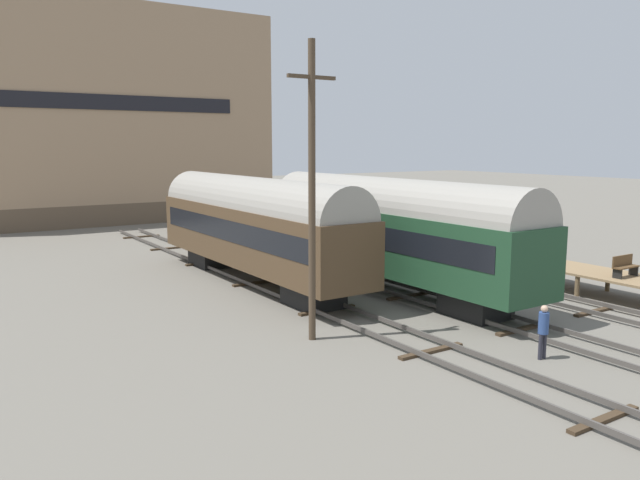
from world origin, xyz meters
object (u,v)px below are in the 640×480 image
(person_worker, at_px, (543,327))
(utility_pole, at_px, (312,189))
(train_car_green, at_px, (389,227))
(bench, at_px, (624,265))
(train_car_brown, at_px, (254,223))

(person_worker, bearing_deg, utility_pole, 131.40)
(train_car_green, xyz_separation_m, bench, (7.00, -7.10, -1.36))
(train_car_brown, height_order, bench, train_car_brown)
(train_car_green, relative_size, person_worker, 9.48)
(bench, distance_m, utility_pole, 14.62)
(train_car_green, height_order, utility_pole, utility_pole)
(train_car_green, bearing_deg, bench, -45.41)
(train_car_green, distance_m, bench, 10.06)
(person_worker, relative_size, utility_pole, 0.17)
(train_car_brown, relative_size, utility_pole, 1.61)
(train_car_green, distance_m, person_worker, 10.26)
(train_car_green, height_order, person_worker, train_car_green)
(train_car_brown, xyz_separation_m, person_worker, (2.47, -14.58, -1.86))
(bench, relative_size, utility_pole, 0.14)
(person_worker, bearing_deg, bench, 17.32)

